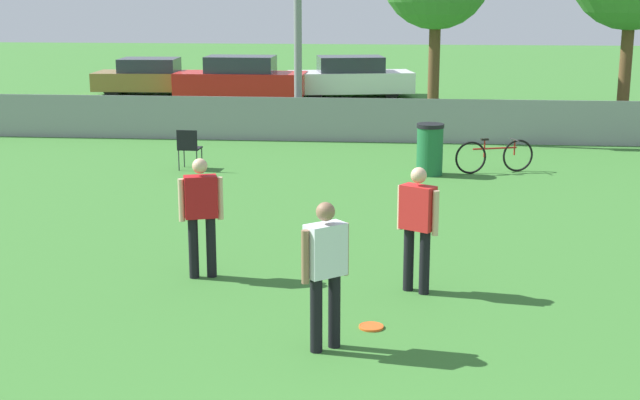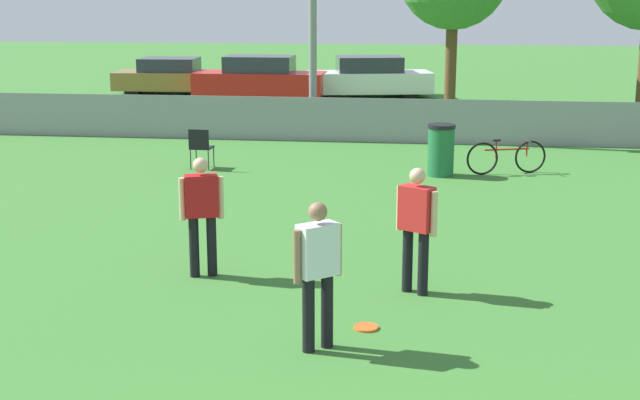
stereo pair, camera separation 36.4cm
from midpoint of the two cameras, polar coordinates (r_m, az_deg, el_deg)
name	(u,v)px [view 1 (the left image)]	position (r m, az deg, el deg)	size (l,w,h in m)	color
fence_backline	(397,121)	(22.25, 4.51, 5.09)	(25.27, 0.07, 1.21)	gray
player_thrower_red	(201,209)	(11.69, -8.50, -0.60)	(0.55, 0.34, 1.60)	black
player_defender_red	(418,221)	(11.03, 5.32, -1.35)	(0.51, 0.41, 1.60)	black
player_receiver_white	(325,266)	(9.22, -0.79, -4.23)	(0.46, 0.44, 1.60)	black
frisbee_disc	(371,327)	(10.10, 2.26, -8.11)	(0.28, 0.28, 0.03)	#E5591E
folding_chair_sideline	(189,146)	(18.98, -8.94, 3.43)	(0.46, 0.46, 0.86)	#333338
bicycle_sideline	(495,156)	(18.79, 10.57, 2.78)	(1.65, 0.65, 0.73)	black
trash_bin	(430,149)	(18.35, 6.48, 3.25)	(0.56, 0.56, 1.06)	#1E6638
parked_car_tan	(150,77)	(33.23, -11.14, 7.73)	(4.01, 2.04, 1.32)	black
parked_car_red	(241,79)	(31.44, -5.42, 7.73)	(4.52, 1.71, 1.49)	black
parked_car_white	(350,78)	(31.99, 1.63, 7.84)	(4.62, 2.58, 1.44)	black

